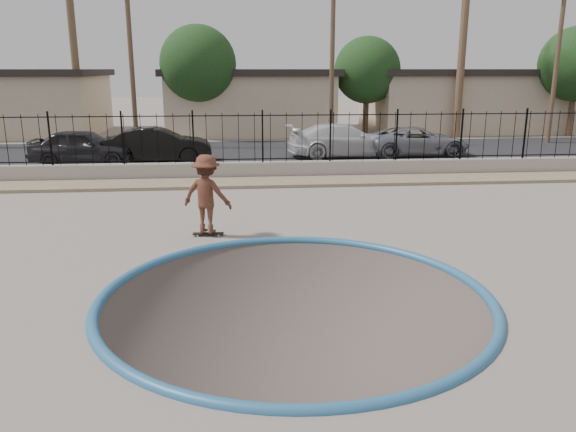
{
  "coord_description": "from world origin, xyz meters",
  "views": [
    {
      "loc": [
        -0.99,
        -10.2,
        3.94
      ],
      "look_at": [
        0.15,
        2.0,
        0.71
      ],
      "focal_mm": 35.0,
      "sensor_mm": 36.0,
      "label": 1
    }
  ],
  "objects_px": {
    "car_d": "(417,141)",
    "skater": "(207,198)",
    "skateboard": "(208,234)",
    "car_b": "(158,145)",
    "car_a": "(84,147)",
    "car_c": "(344,140)"
  },
  "relations": [
    {
      "from": "skater",
      "to": "car_a",
      "type": "relative_size",
      "value": 0.43
    },
    {
      "from": "car_c",
      "to": "car_b",
      "type": "bearing_deg",
      "value": 91.37
    },
    {
      "from": "car_a",
      "to": "skateboard",
      "type": "bearing_deg",
      "value": -149.17
    },
    {
      "from": "car_b",
      "to": "car_d",
      "type": "distance_m",
      "value": 11.68
    },
    {
      "from": "car_c",
      "to": "car_d",
      "type": "bearing_deg",
      "value": -94.7
    },
    {
      "from": "car_d",
      "to": "skater",
      "type": "bearing_deg",
      "value": 139.02
    },
    {
      "from": "car_a",
      "to": "skater",
      "type": "bearing_deg",
      "value": -149.17
    },
    {
      "from": "skater",
      "to": "car_d",
      "type": "bearing_deg",
      "value": -104.76
    },
    {
      "from": "skater",
      "to": "car_c",
      "type": "distance_m",
      "value": 13.26
    },
    {
      "from": "car_c",
      "to": "car_a",
      "type": "bearing_deg",
      "value": 90.95
    },
    {
      "from": "skateboard",
      "to": "car_d",
      "type": "distance_m",
      "value": 15.05
    },
    {
      "from": "skateboard",
      "to": "car_a",
      "type": "relative_size",
      "value": 0.17
    },
    {
      "from": "skater",
      "to": "skateboard",
      "type": "distance_m",
      "value": 0.89
    },
    {
      "from": "skateboard",
      "to": "car_c",
      "type": "relative_size",
      "value": 0.15
    },
    {
      "from": "car_c",
      "to": "skater",
      "type": "bearing_deg",
      "value": 150.14
    },
    {
      "from": "car_c",
      "to": "car_d",
      "type": "distance_m",
      "value": 3.42
    },
    {
      "from": "skateboard",
      "to": "car_b",
      "type": "xyz_separation_m",
      "value": [
        -2.59,
        11.12,
        0.73
      ]
    },
    {
      "from": "skater",
      "to": "skateboard",
      "type": "height_order",
      "value": "skater"
    },
    {
      "from": "skater",
      "to": "car_a",
      "type": "height_order",
      "value": "skater"
    },
    {
      "from": "car_a",
      "to": "car_c",
      "type": "xyz_separation_m",
      "value": [
        11.24,
        1.11,
        0.0
      ]
    },
    {
      "from": "skater",
      "to": "car_d",
      "type": "relative_size",
      "value": 0.4
    },
    {
      "from": "car_a",
      "to": "car_b",
      "type": "xyz_separation_m",
      "value": [
        3.02,
        0.24,
        0.0
      ]
    }
  ]
}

